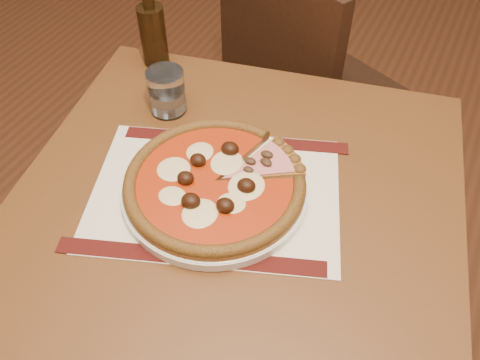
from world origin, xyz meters
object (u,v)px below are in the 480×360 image
object	(u,v)px
table	(235,232)
chair_far	(300,83)
bottle	(153,32)
water_glass	(167,91)
plate	(215,189)
pizza	(214,182)

from	to	relation	value
table	chair_far	world-z (taller)	chair_far
table	bottle	size ratio (longest dim) A/B	4.70
chair_far	water_glass	size ratio (longest dim) A/B	9.63
plate	bottle	world-z (taller)	bottle
pizza	bottle	world-z (taller)	bottle
chair_far	plate	world-z (taller)	chair_far
plate	pizza	distance (m)	0.02
water_glass	bottle	xyz separation A→B (m)	(-0.12, 0.14, 0.03)
water_glass	bottle	distance (m)	0.18
water_glass	bottle	world-z (taller)	bottle
table	water_glass	bearing A→B (deg)	145.98
water_glass	table	bearing A→B (deg)	-34.02
water_glass	plate	bearing A→B (deg)	-39.58
chair_far	plate	xyz separation A→B (m)	(0.08, -0.67, 0.24)
table	pizza	world-z (taller)	pizza
chair_far	plate	bearing A→B (deg)	120.93
bottle	pizza	bearing A→B (deg)	-43.65
table	pizza	size ratio (longest dim) A/B	2.91
table	plate	world-z (taller)	plate
chair_far	bottle	bearing A→B (deg)	81.57
pizza	water_glass	bearing A→B (deg)	140.33
table	chair_far	bearing A→B (deg)	100.01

